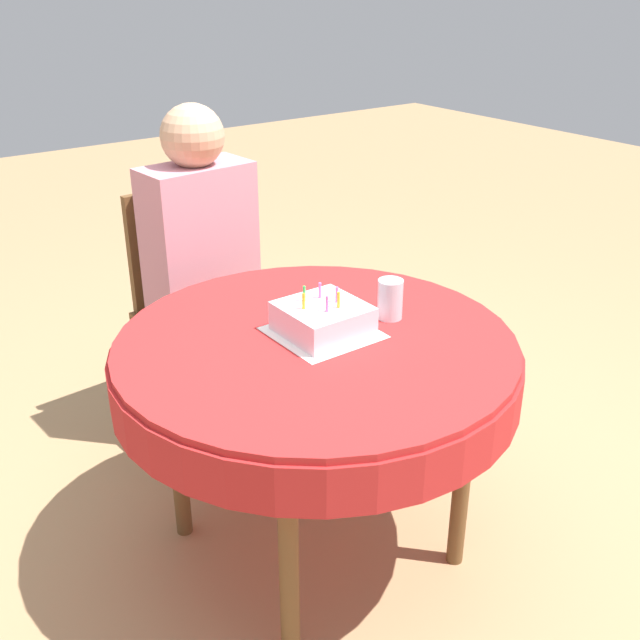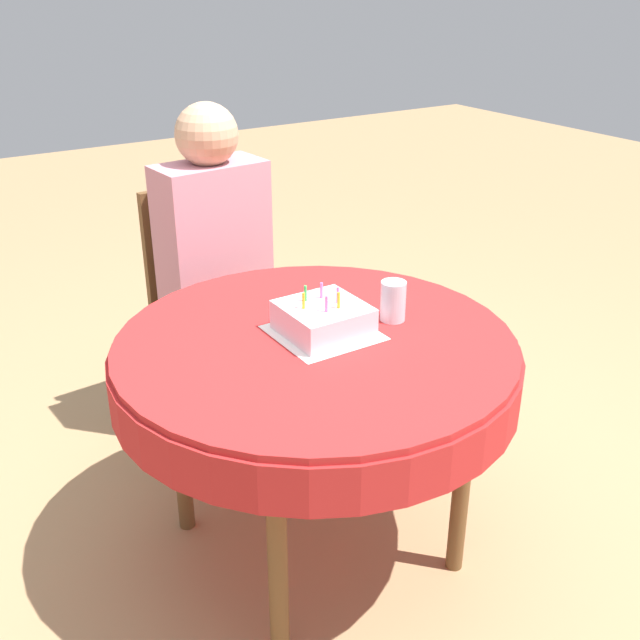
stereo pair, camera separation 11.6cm
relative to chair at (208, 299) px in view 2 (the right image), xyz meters
The scene contains 7 objects.
ground_plane 1.01m from the chair, 94.72° to the right, with size 12.00×12.00×0.00m, color #A37F56.
dining_table 0.88m from the chair, 94.72° to the right, with size 1.12×1.12×0.72m.
chair is the anchor object (origin of this frame).
person 0.26m from the chair, 85.48° to the right, with size 0.39×0.31×1.24m.
napkin 0.88m from the chair, 92.32° to the right, with size 0.27×0.27×0.00m.
birthday_cake 0.89m from the chair, 92.32° to the right, with size 0.22×0.22×0.13m.
drinking_glass 0.95m from the chair, 78.53° to the right, with size 0.07×0.07×0.12m.
Camera 2 is at (-0.97, -1.53, 1.64)m, focal length 42.00 mm.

